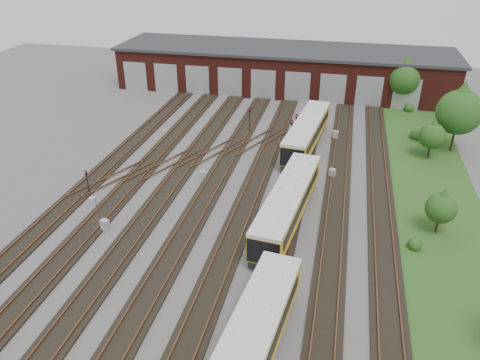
# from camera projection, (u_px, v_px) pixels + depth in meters

# --- Properties ---
(ground) EXTENTS (120.00, 120.00, 0.00)m
(ground) POSITION_uv_depth(u_px,v_px,m) (213.00, 227.00, 39.61)
(ground) COLOR #4C4947
(ground) RESTS_ON ground
(track_network) EXTENTS (30.40, 70.00, 0.33)m
(track_network) POSITION_uv_depth(u_px,v_px,m) (213.00, 222.00, 40.10)
(track_network) COLOR black
(track_network) RESTS_ON ground
(maintenance_shed) EXTENTS (51.00, 12.50, 6.35)m
(maintenance_shed) POSITION_uv_depth(u_px,v_px,m) (283.00, 68.00, 72.37)
(maintenance_shed) COLOR #4E1A13
(maintenance_shed) RESTS_ON ground
(grass_verge) EXTENTS (8.00, 55.00, 0.05)m
(grass_verge) POSITION_uv_depth(u_px,v_px,m) (434.00, 195.00, 44.44)
(grass_verge) COLOR #1D4517
(grass_verge) RESTS_ON ground
(metro_train) EXTENTS (4.19, 46.65, 2.99)m
(metro_train) POSITION_uv_depth(u_px,v_px,m) (288.00, 204.00, 39.32)
(metro_train) COLOR black
(metro_train) RESTS_ON ground
(signal_mast_0) EXTENTS (0.24, 0.22, 2.46)m
(signal_mast_0) POSITION_uv_depth(u_px,v_px,m) (87.00, 179.00, 43.85)
(signal_mast_0) COLOR black
(signal_mast_0) RESTS_ON ground
(signal_mast_1) EXTENTS (0.24, 0.23, 3.23)m
(signal_mast_1) POSITION_uv_depth(u_px,v_px,m) (250.00, 117.00, 56.95)
(signal_mast_1) COLOR black
(signal_mast_1) RESTS_ON ground
(signal_mast_2) EXTENTS (0.28, 0.27, 3.37)m
(signal_mast_2) POSITION_uv_depth(u_px,v_px,m) (296.00, 124.00, 54.63)
(signal_mast_2) COLOR black
(signal_mast_2) RESTS_ON ground
(signal_mast_3) EXTENTS (0.27, 0.25, 3.34)m
(signal_mast_3) POSITION_uv_depth(u_px,v_px,m) (291.00, 130.00, 53.09)
(signal_mast_3) COLOR black
(signal_mast_3) RESTS_ON ground
(relay_cabinet_0) EXTENTS (0.64, 0.59, 0.86)m
(relay_cabinet_0) POSITION_uv_depth(u_px,v_px,m) (93.00, 202.00, 42.49)
(relay_cabinet_0) COLOR #9EA1A3
(relay_cabinet_0) RESTS_ON ground
(relay_cabinet_1) EXTENTS (0.63, 0.57, 0.87)m
(relay_cabinet_1) POSITION_uv_depth(u_px,v_px,m) (203.00, 175.00, 47.05)
(relay_cabinet_1) COLOR #9EA1A3
(relay_cabinet_1) RESTS_ON ground
(relay_cabinet_2) EXTENTS (0.79, 0.73, 1.08)m
(relay_cabinet_2) POSITION_uv_depth(u_px,v_px,m) (105.00, 226.00, 38.90)
(relay_cabinet_2) COLOR #9EA1A3
(relay_cabinet_2) RESTS_ON ground
(relay_cabinet_3) EXTENTS (0.68, 0.59, 1.05)m
(relay_cabinet_3) POSITION_uv_depth(u_px,v_px,m) (335.00, 135.00, 55.91)
(relay_cabinet_3) COLOR #9EA1A3
(relay_cabinet_3) RESTS_ON ground
(relay_cabinet_4) EXTENTS (0.71, 0.65, 0.96)m
(relay_cabinet_4) POSITION_uv_depth(u_px,v_px,m) (332.00, 173.00, 47.31)
(relay_cabinet_4) COLOR #9EA1A3
(relay_cabinet_4) RESTS_ON ground
(tree_0) EXTENTS (4.42, 4.42, 7.33)m
(tree_0) POSITION_uv_depth(u_px,v_px,m) (405.00, 75.00, 63.83)
(tree_0) COLOR #2D2414
(tree_0) RESTS_ON ground
(tree_1) EXTENTS (2.82, 2.82, 4.67)m
(tree_1) POSITION_uv_depth(u_px,v_px,m) (433.00, 133.00, 50.09)
(tree_1) COLOR #2D2414
(tree_1) RESTS_ON ground
(tree_2) EXTENTS (4.93, 4.93, 8.16)m
(tree_2) POSITION_uv_depth(u_px,v_px,m) (460.00, 107.00, 50.67)
(tree_2) COLOR #2D2414
(tree_2) RESTS_ON ground
(tree_3) EXTENTS (2.53, 2.53, 4.19)m
(tree_3) POSITION_uv_depth(u_px,v_px,m) (442.00, 205.00, 37.67)
(tree_3) COLOR #2D2414
(tree_3) RESTS_ON ground
(bush_0) EXTENTS (1.11, 1.11, 1.11)m
(bush_0) POSITION_uv_depth(u_px,v_px,m) (415.00, 243.00, 36.73)
(bush_0) COLOR #1B4313
(bush_0) RESTS_ON ground
(bush_1) EXTENTS (1.44, 1.44, 1.44)m
(bush_1) POSITION_uv_depth(u_px,v_px,m) (417.00, 133.00, 55.91)
(bush_1) COLOR #1B4313
(bush_1) RESTS_ON ground
(bush_2) EXTENTS (1.31, 1.31, 1.31)m
(bush_2) POSITION_uv_depth(u_px,v_px,m) (409.00, 107.00, 64.28)
(bush_2) COLOR #1B4313
(bush_2) RESTS_ON ground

